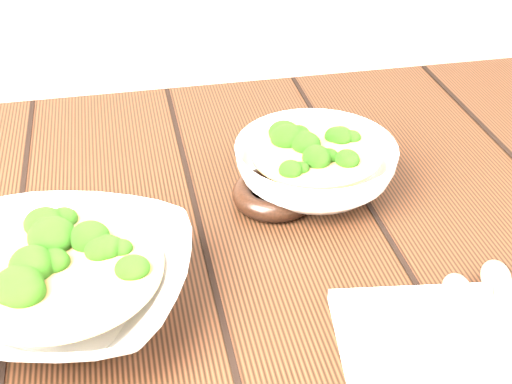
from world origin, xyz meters
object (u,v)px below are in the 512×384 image
object	(u,v)px
table	(225,323)
soup_bowl_front	(64,283)
trivet	(274,194)
soup_bowl_back	(315,166)
napkin	(475,361)

from	to	relation	value
table	soup_bowl_front	distance (m)	0.23
trivet	soup_bowl_back	bearing A→B (deg)	19.02
napkin	table	bearing A→B (deg)	138.48
table	soup_bowl_back	size ratio (longest dim) A/B	6.24
table	napkin	world-z (taller)	napkin
napkin	soup_bowl_back	bearing A→B (deg)	109.43
soup_bowl_back	trivet	xyz separation A→B (m)	(-0.05, -0.02, -0.02)
soup_bowl_back	napkin	size ratio (longest dim) A/B	0.83
soup_bowl_front	napkin	world-z (taller)	soup_bowl_front
trivet	napkin	xyz separation A→B (m)	(0.12, -0.28, -0.01)
table	napkin	size ratio (longest dim) A/B	5.19
soup_bowl_back	table	bearing A→B (deg)	-146.73
trivet	table	bearing A→B (deg)	-138.36
table	napkin	distance (m)	0.31
napkin	trivet	bearing A→B (deg)	120.09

